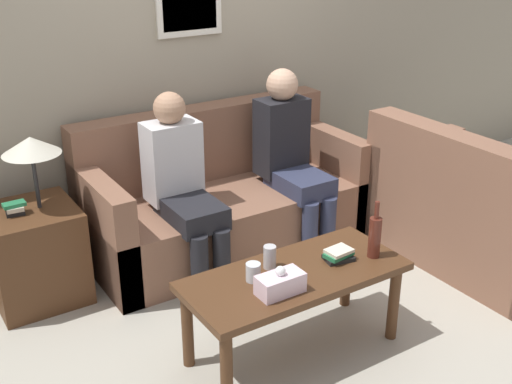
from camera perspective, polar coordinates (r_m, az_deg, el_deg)
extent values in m
plane|color=#ADA899|center=(4.23, 0.62, -7.18)|extent=(16.00, 16.00, 0.00)
cube|color=#9E937F|center=(4.55, -6.06, 12.47)|extent=(9.00, 0.06, 2.60)
cube|color=brown|center=(4.47, -2.55, -2.39)|extent=(1.92, 0.84, 0.42)
cube|color=brown|center=(4.56, -4.70, 4.42)|extent=(1.92, 0.20, 0.52)
cube|color=brown|center=(4.08, -13.41, -3.42)|extent=(0.14, 0.84, 0.70)
cube|color=brown|center=(4.88, 6.46, 1.57)|extent=(0.14, 0.84, 0.70)
cube|color=brown|center=(4.55, 19.40, -3.33)|extent=(0.84, 1.43, 0.42)
cube|color=brown|center=(4.13, 17.43, 1.36)|extent=(0.20, 1.43, 0.52)
cube|color=brown|center=(4.86, 13.79, 0.96)|extent=(0.84, 0.14, 0.70)
cube|color=#4C2D19|center=(3.30, 3.48, -7.45)|extent=(1.17, 0.51, 0.04)
cylinder|color=#4C2D19|center=(3.06, -2.64, -15.61)|extent=(0.06, 0.06, 0.44)
cylinder|color=#4C2D19|center=(3.60, 12.14, -9.63)|extent=(0.06, 0.06, 0.44)
cylinder|color=#4C2D19|center=(3.34, -6.11, -11.98)|extent=(0.06, 0.06, 0.44)
cylinder|color=#4C2D19|center=(3.84, 8.05, -7.05)|extent=(0.06, 0.06, 0.44)
cube|color=#4C2D19|center=(4.06, -19.03, -5.25)|extent=(0.52, 0.52, 0.58)
cylinder|color=#262628|center=(3.88, -19.00, 1.07)|extent=(0.02, 0.02, 0.35)
cone|color=beige|center=(3.81, -19.40, 3.93)|extent=(0.33, 0.33, 0.10)
cube|color=black|center=(3.89, -20.61, -1.70)|extent=(0.11, 0.08, 0.03)
cube|color=beige|center=(3.88, -20.66, -1.34)|extent=(0.10, 0.10, 0.02)
cube|color=#237547|center=(3.87, -20.71, -1.04)|extent=(0.12, 0.07, 0.02)
cylinder|color=#562319|center=(3.44, 10.50, -4.00)|extent=(0.07, 0.07, 0.22)
cylinder|color=#562319|center=(3.37, 10.69, -1.58)|extent=(0.03, 0.03, 0.10)
cylinder|color=silver|center=(3.19, -0.24, -7.14)|extent=(0.08, 0.08, 0.09)
cube|color=black|center=(3.42, 7.35, -5.83)|extent=(0.17, 0.13, 0.02)
cube|color=#237547|center=(3.41, 7.37, -5.50)|extent=(0.16, 0.11, 0.02)
cube|color=beige|center=(3.40, 7.38, -5.20)|extent=(0.14, 0.11, 0.02)
cylinder|color=#BCBCC1|center=(3.30, 1.23, -5.80)|extent=(0.07, 0.07, 0.12)
cube|color=silver|center=(3.09, 2.17, -8.16)|extent=(0.23, 0.12, 0.10)
sphere|color=white|center=(3.06, 2.19, -7.04)|extent=(0.05, 0.05, 0.05)
cube|color=black|center=(3.99, -5.78, -1.70)|extent=(0.31, 0.47, 0.14)
cylinder|color=black|center=(3.89, -5.03, -6.67)|extent=(0.11, 0.11, 0.42)
cylinder|color=black|center=(3.95, -3.06, -6.09)|extent=(0.11, 0.11, 0.42)
cube|color=silver|center=(4.08, -7.45, 2.74)|extent=(0.34, 0.22, 0.51)
sphere|color=tan|center=(3.98, -7.71, 7.41)|extent=(0.20, 0.20, 0.20)
cube|color=#2D334C|center=(4.40, 3.91, 0.86)|extent=(0.31, 0.46, 0.14)
cylinder|color=#2D334C|center=(4.30, 4.79, -3.52)|extent=(0.11, 0.11, 0.42)
cylinder|color=#2D334C|center=(4.39, 6.39, -3.02)|extent=(0.11, 0.11, 0.42)
cube|color=black|center=(4.48, 2.27, 4.97)|extent=(0.34, 0.22, 0.54)
sphere|color=tan|center=(4.38, 2.35, 9.52)|extent=(0.22, 0.22, 0.22)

